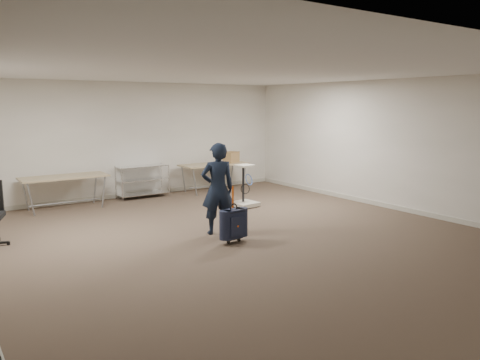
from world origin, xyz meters
TOP-DOWN VIEW (x-y plane):
  - ground at (0.00, 0.00)m, footprint 9.00×9.00m
  - room_shell at (0.00, 1.38)m, footprint 8.00×9.00m
  - folding_table_left at (-1.90, 3.95)m, footprint 1.80×0.75m
  - folding_table_right at (1.90, 3.95)m, footprint 1.80×0.75m
  - wire_shelf at (0.00, 4.20)m, footprint 1.22×0.47m
  - person at (-0.19, 0.41)m, footprint 0.68×0.55m
  - suitcase at (-0.28, -0.22)m, footprint 0.36×0.23m
  - equipment_cart at (1.47, 1.94)m, footprint 0.57×0.57m
  - cardboard_box at (2.42, 3.93)m, footprint 0.45×0.39m

SIDE VIEW (x-z plane):
  - ground at x=0.00m, z-range 0.00..0.00m
  - room_shell at x=0.00m, z-range -4.45..4.55m
  - equipment_cart at x=1.47m, z-range -0.22..0.72m
  - suitcase at x=-0.28m, z-range -0.15..0.80m
  - wire_shelf at x=0.00m, z-range 0.04..0.84m
  - folding_table_left at x=-1.90m, z-range 0.31..1.04m
  - folding_table_right at x=1.90m, z-range 0.31..1.04m
  - person at x=-0.19m, z-range 0.00..1.61m
  - cardboard_box at x=2.42m, z-range 0.73..1.02m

